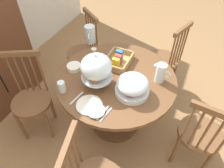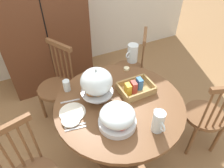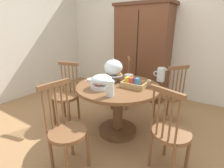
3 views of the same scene
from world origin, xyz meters
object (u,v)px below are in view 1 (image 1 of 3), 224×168
object	(u,v)px
pastry_stand_with_dome	(96,68)
milk_pitcher	(90,35)
windsor_chair_facing_door	(32,100)
china_plate_small	(96,111)
cereal_basket	(118,60)
dining_table	(116,93)
fruit_platter_covered	(132,86)
china_plate_large	(89,105)
windsor_chair_host_seat	(200,136)
windsor_chair_by_cabinet	(84,53)
windsor_chair_near_window	(164,60)
butter_dish	(94,50)
cereal_bowl	(74,67)
orange_juice_pitcher	(161,74)
drinking_glass	(62,87)

from	to	relation	value
pastry_stand_with_dome	milk_pitcher	bearing A→B (deg)	33.78
windsor_chair_facing_door	china_plate_small	xyz separation A→B (m)	(-0.04, -0.79, 0.30)
milk_pitcher	cereal_basket	distance (m)	0.50
dining_table	fruit_platter_covered	size ratio (longest dim) A/B	3.82
milk_pitcher	cereal_basket	bearing A→B (deg)	-116.95
pastry_stand_with_dome	china_plate_large	xyz separation A→B (m)	(-0.25, -0.05, -0.19)
windsor_chair_host_seat	windsor_chair_by_cabinet	bearing A→B (deg)	67.77
windsor_chair_near_window	windsor_chair_facing_door	size ratio (longest dim) A/B	1.00
cereal_basket	pastry_stand_with_dome	bearing A→B (deg)	171.52
butter_dish	windsor_chair_host_seat	bearing A→B (deg)	-107.58
dining_table	china_plate_small	world-z (taller)	china_plate_small
dining_table	windsor_chair_facing_door	xyz separation A→B (m)	(-0.40, 0.78, -0.06)
windsor_chair_by_cabinet	china_plate_large	bearing A→B (deg)	-146.19
windsor_chair_facing_door	cereal_bowl	distance (m)	0.58
china_plate_large	fruit_platter_covered	bearing A→B (deg)	-44.13
windsor_chair_near_window	fruit_platter_covered	xyz separation A→B (m)	(-0.94, 0.10, 0.37)
orange_juice_pitcher	windsor_chair_near_window	bearing A→B (deg)	6.00
dining_table	pastry_stand_with_dome	xyz separation A→B (m)	(-0.16, 0.12, 0.42)
china_plate_small	cereal_bowl	world-z (taller)	cereal_bowl
fruit_platter_covered	china_plate_small	distance (m)	0.38
china_plate_large	windsor_chair_by_cabinet	bearing A→B (deg)	33.81
cereal_basket	drinking_glass	distance (m)	0.63
milk_pitcher	cereal_basket	size ratio (longest dim) A/B	0.64
windsor_chair_facing_door	drinking_glass	size ratio (longest dim) A/B	8.86
milk_pitcher	drinking_glass	bearing A→B (deg)	-169.26
drinking_glass	butter_dish	xyz separation A→B (m)	(0.65, 0.04, -0.04)
drinking_glass	orange_juice_pitcher	bearing A→B (deg)	-56.72
windsor_chair_facing_door	pastry_stand_with_dome	size ratio (longest dim) A/B	2.83
windsor_chair_by_cabinet	butter_dish	xyz separation A→B (m)	(-0.24, -0.30, 0.30)
cereal_basket	drinking_glass	world-z (taller)	cereal_basket
drinking_glass	fruit_platter_covered	bearing A→B (deg)	-67.38
china_plate_large	butter_dish	bearing A→B (deg)	25.27
windsor_chair_facing_door	milk_pitcher	world-z (taller)	windsor_chair_facing_door
china_plate_large	drinking_glass	bearing A→B (deg)	81.29
pastry_stand_with_dome	windsor_chair_facing_door	bearing A→B (deg)	110.52
windsor_chair_near_window	pastry_stand_with_dome	size ratio (longest dim) A/B	2.83
windsor_chair_host_seat	orange_juice_pitcher	world-z (taller)	windsor_chair_host_seat
orange_juice_pitcher	drinking_glass	bearing A→B (deg)	123.28
cereal_basket	cereal_bowl	distance (m)	0.45
china_plate_large	cereal_bowl	xyz separation A→B (m)	(0.35, 0.36, 0.02)
windsor_chair_near_window	windsor_chair_facing_door	distance (m)	1.63
milk_pitcher	pastry_stand_with_dome	bearing A→B (deg)	-146.22
windsor_chair_by_cabinet	fruit_platter_covered	xyz separation A→B (m)	(-0.66, -0.90, 0.37)
cereal_bowl	drinking_glass	world-z (taller)	drinking_glass
windsor_chair_host_seat	china_plate_large	bearing A→B (deg)	107.73
china_plate_small	drinking_glass	bearing A→B (deg)	77.54
milk_pitcher	china_plate_small	distance (m)	1.02
milk_pitcher	china_plate_small	bearing A→B (deg)	-148.92
windsor_chair_by_cabinet	milk_pitcher	size ratio (longest dim) A/B	4.84
dining_table	china_plate_small	size ratio (longest dim) A/B	7.65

